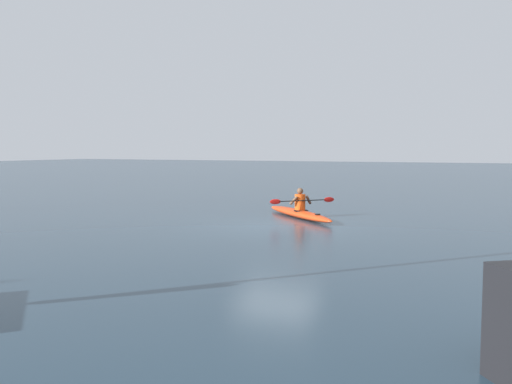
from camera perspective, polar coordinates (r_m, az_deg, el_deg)
The scene contains 3 objects.
ground_plane at distance 16.54m, azimuth 2.11°, elevation -3.65°, with size 160.00×160.00×0.00m, color #233847.
kayak at distance 18.77m, azimuth 4.49°, elevation -2.25°, with size 3.68×3.54×0.27m.
kayaker at distance 18.62m, azimuth 4.66°, elevation -0.91°, with size 1.70×1.78×0.75m.
Camera 1 is at (-6.29, 15.11, 2.37)m, focal length 38.24 mm.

